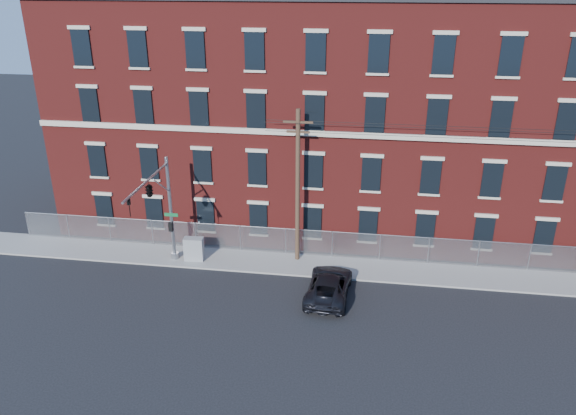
% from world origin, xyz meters
% --- Properties ---
extents(ground, '(140.00, 140.00, 0.00)m').
position_xyz_m(ground, '(0.00, 0.00, 0.00)').
color(ground, black).
rests_on(ground, ground).
extents(sidewalk, '(65.00, 3.00, 0.12)m').
position_xyz_m(sidewalk, '(12.00, 5.00, 0.06)').
color(sidewalk, gray).
rests_on(sidewalk, ground).
extents(mill_building, '(55.30, 14.32, 16.30)m').
position_xyz_m(mill_building, '(12.00, 13.93, 8.15)').
color(mill_building, maroon).
rests_on(mill_building, ground).
extents(chain_link_fence, '(59.06, 0.06, 1.85)m').
position_xyz_m(chain_link_fence, '(12.00, 6.30, 1.06)').
color(chain_link_fence, '#A5A8AD').
rests_on(chain_link_fence, ground).
extents(traffic_signal_mast, '(0.90, 6.75, 7.00)m').
position_xyz_m(traffic_signal_mast, '(-6.00, 2.18, 5.39)').
color(traffic_signal_mast, '#9EA0A5').
rests_on(traffic_signal_mast, ground).
extents(utility_pole_near, '(1.80, 0.28, 10.00)m').
position_xyz_m(utility_pole_near, '(2.00, 5.60, 5.34)').
color(utility_pole_near, '#493424').
rests_on(utility_pole_near, ground).
extents(pickup_truck, '(2.66, 5.27, 1.43)m').
position_xyz_m(pickup_truck, '(4.40, 1.53, 0.72)').
color(pickup_truck, black).
rests_on(pickup_truck, ground).
extents(utility_cabinet, '(1.29, 0.71, 1.56)m').
position_xyz_m(utility_cabinet, '(-4.66, 4.50, 0.90)').
color(utility_cabinet, gray).
rests_on(utility_cabinet, sidewalk).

